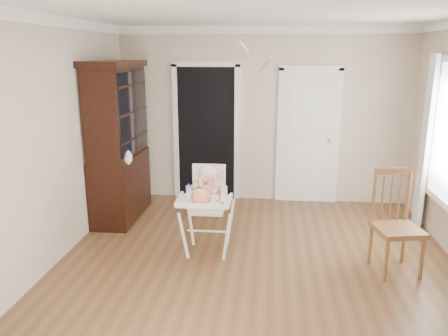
# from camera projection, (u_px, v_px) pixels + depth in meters

# --- Properties ---
(floor) EXTENTS (5.00, 5.00, 0.00)m
(floor) POSITION_uv_depth(u_px,v_px,m) (255.00, 272.00, 4.73)
(floor) COLOR brown
(floor) RESTS_ON ground
(ceiling) EXTENTS (5.00, 5.00, 0.00)m
(ceiling) POSITION_uv_depth(u_px,v_px,m) (261.00, 9.00, 4.05)
(ceiling) COLOR white
(ceiling) RESTS_ON wall_back
(wall_back) EXTENTS (4.50, 0.00, 4.50)m
(wall_back) POSITION_uv_depth(u_px,v_px,m) (263.00, 116.00, 6.79)
(wall_back) COLOR beige
(wall_back) RESTS_ON floor
(wall_left) EXTENTS (0.00, 5.00, 5.00)m
(wall_left) POSITION_uv_depth(u_px,v_px,m) (46.00, 146.00, 4.63)
(wall_left) COLOR beige
(wall_left) RESTS_ON floor
(crown_molding) EXTENTS (4.50, 5.00, 0.12)m
(crown_molding) POSITION_uv_depth(u_px,v_px,m) (261.00, 16.00, 4.06)
(crown_molding) COLOR white
(crown_molding) RESTS_ON ceiling
(doorway) EXTENTS (1.06, 0.05, 2.22)m
(doorway) POSITION_uv_depth(u_px,v_px,m) (206.00, 131.00, 6.93)
(doorway) COLOR black
(doorway) RESTS_ON wall_back
(closet_door) EXTENTS (0.96, 0.09, 2.13)m
(closet_door) POSITION_uv_depth(u_px,v_px,m) (308.00, 138.00, 6.78)
(closet_door) COLOR white
(closet_door) RESTS_ON wall_back
(high_chair) EXTENTS (0.62, 0.76, 1.06)m
(high_chair) POSITION_uv_depth(u_px,v_px,m) (207.00, 200.00, 5.05)
(high_chair) COLOR white
(high_chair) RESTS_ON floor
(baby) EXTENTS (0.32, 0.24, 0.50)m
(baby) POSITION_uv_depth(u_px,v_px,m) (208.00, 186.00, 5.03)
(baby) COLOR beige
(baby) RESTS_ON high_chair
(cake) EXTENTS (0.24, 0.24, 0.11)m
(cake) POSITION_uv_depth(u_px,v_px,m) (201.00, 196.00, 4.77)
(cake) COLOR silver
(cake) RESTS_ON high_chair
(sippy_cup) EXTENTS (0.07, 0.07, 0.16)m
(sippy_cup) POSITION_uv_depth(u_px,v_px,m) (189.00, 191.00, 4.91)
(sippy_cup) COLOR #DE88C6
(sippy_cup) RESTS_ON high_chair
(china_cabinet) EXTENTS (0.58, 1.31, 2.21)m
(china_cabinet) POSITION_uv_depth(u_px,v_px,m) (119.00, 142.00, 6.08)
(china_cabinet) COLOR black
(china_cabinet) RESTS_ON floor
(dining_chair) EXTENTS (0.54, 0.54, 1.11)m
(dining_chair) POSITION_uv_depth(u_px,v_px,m) (396.00, 226.00, 4.66)
(dining_chair) COLOR brown
(dining_chair) RESTS_ON floor
(streamer) EXTENTS (0.16, 0.48, 0.15)m
(streamer) POSITION_uv_depth(u_px,v_px,m) (244.00, 47.00, 5.01)
(streamer) COLOR pink
(streamer) RESTS_ON ceiling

